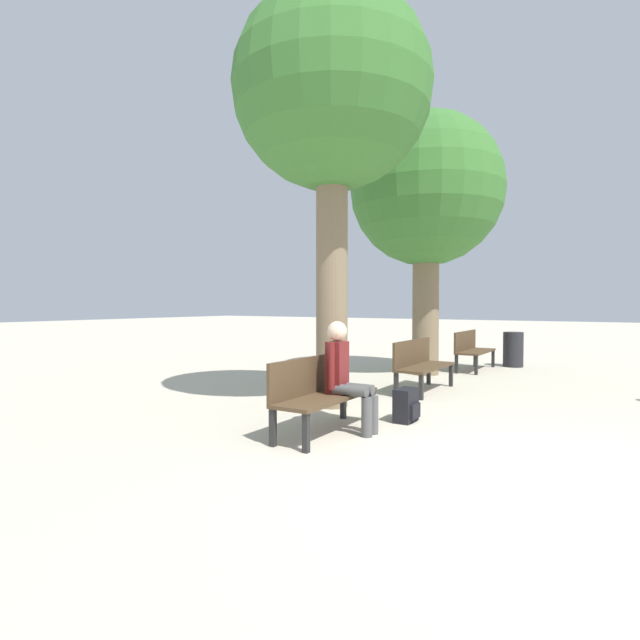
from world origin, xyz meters
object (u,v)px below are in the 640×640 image
at_px(tree_row_0, 332,95).
at_px(trash_bin, 513,349).
at_px(bench_row_1, 420,362).
at_px(backpack, 406,405).
at_px(bench_row_2, 471,348).
at_px(tree_row_1, 426,193).
at_px(person_seated, 346,373).
at_px(bench_row_0, 320,390).

xyz_separation_m(tree_row_0, trash_bin, (1.28, 6.00, -3.94)).
relative_size(bench_row_1, backpack, 3.79).
bearing_deg(tree_row_0, bench_row_2, 82.96).
relative_size(tree_row_1, backpack, 12.99).
height_order(tree_row_0, backpack, tree_row_0).
bearing_deg(backpack, bench_row_2, 96.89).
bearing_deg(tree_row_1, backpack, -72.92).
xyz_separation_m(bench_row_1, tree_row_0, (-0.61, -1.83, 3.86)).
relative_size(person_seated, trash_bin, 1.57).
bearing_deg(bench_row_1, bench_row_0, -90.00).
bearing_deg(tree_row_1, bench_row_1, -72.38).
xyz_separation_m(bench_row_0, person_seated, (0.23, 0.18, 0.18)).
distance_m(bench_row_0, tree_row_1, 6.02).
bearing_deg(person_seated, trash_bin, 86.48).
height_order(bench_row_2, trash_bin, bench_row_2).
height_order(bench_row_0, backpack, bench_row_0).
bearing_deg(bench_row_1, bench_row_2, 90.00).
distance_m(bench_row_0, backpack, 1.21).
bearing_deg(tree_row_0, person_seated, -52.87).
height_order(tree_row_1, person_seated, tree_row_1).
bearing_deg(tree_row_1, tree_row_0, -90.00).
height_order(bench_row_1, backpack, bench_row_1).
height_order(bench_row_1, tree_row_1, tree_row_1).
bearing_deg(tree_row_0, tree_row_1, 90.00).
bearing_deg(bench_row_2, bench_row_1, -90.00).
xyz_separation_m(tree_row_0, tree_row_1, (-0.00, 3.75, -0.64)).
bearing_deg(trash_bin, tree_row_0, -102.05).
relative_size(tree_row_0, person_seated, 4.64).
distance_m(bench_row_0, bench_row_2, 6.24).
xyz_separation_m(person_seated, backpack, (0.40, 0.81, -0.46)).
xyz_separation_m(bench_row_2, backpack, (0.64, -5.26, -0.28)).
xyz_separation_m(person_seated, trash_bin, (0.44, 7.11, -0.26)).
distance_m(tree_row_0, tree_row_1, 3.81).
distance_m(bench_row_2, tree_row_0, 6.30).
relative_size(bench_row_1, tree_row_0, 0.27).
bearing_deg(bench_row_0, person_seated, 37.76).
bearing_deg(bench_row_1, tree_row_1, 107.62).
relative_size(person_seated, backpack, 3.06).
xyz_separation_m(bench_row_1, tree_row_1, (-0.61, 1.92, 3.22)).
bearing_deg(person_seated, tree_row_0, 127.13).
bearing_deg(bench_row_0, bench_row_2, 90.00).
relative_size(tree_row_0, tree_row_1, 1.10).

